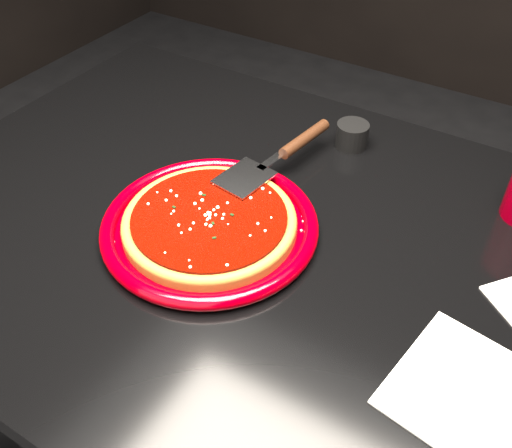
{
  "coord_description": "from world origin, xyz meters",
  "views": [
    {
      "loc": [
        0.29,
        -0.52,
        1.31
      ],
      "look_at": [
        -0.03,
        -0.01,
        0.77
      ],
      "focal_mm": 40.0,
      "sensor_mm": 36.0,
      "label": 1
    }
  ],
  "objects_px": {
    "table": "(271,384)",
    "pizza_server": "(278,156)",
    "plate": "(210,225)",
    "ramekin": "(352,135)"
  },
  "relations": [
    {
      "from": "plate",
      "to": "ramekin",
      "type": "relative_size",
      "value": 5.67
    },
    {
      "from": "table",
      "to": "pizza_server",
      "type": "relative_size",
      "value": 4.24
    },
    {
      "from": "table",
      "to": "plate",
      "type": "relative_size",
      "value": 3.81
    },
    {
      "from": "table",
      "to": "pizza_server",
      "type": "height_order",
      "value": "pizza_server"
    },
    {
      "from": "plate",
      "to": "table",
      "type": "bearing_deg",
      "value": 22.38
    },
    {
      "from": "table",
      "to": "ramekin",
      "type": "distance_m",
      "value": 0.48
    },
    {
      "from": "table",
      "to": "plate",
      "type": "bearing_deg",
      "value": -157.62
    },
    {
      "from": "plate",
      "to": "pizza_server",
      "type": "bearing_deg",
      "value": 84.68
    },
    {
      "from": "ramekin",
      "to": "plate",
      "type": "bearing_deg",
      "value": -104.61
    },
    {
      "from": "plate",
      "to": "pizza_server",
      "type": "distance_m",
      "value": 0.17
    }
  ]
}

